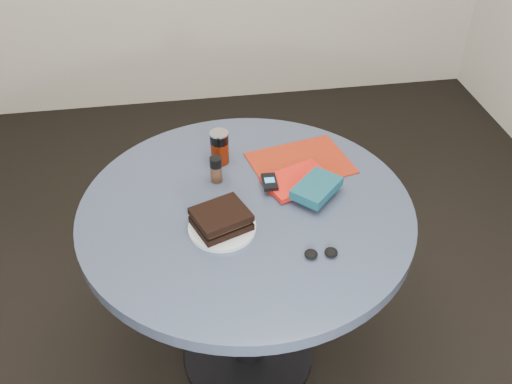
{
  "coord_description": "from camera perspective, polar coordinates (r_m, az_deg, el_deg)",
  "views": [
    {
      "loc": [
        -0.17,
        -1.29,
        1.85
      ],
      "look_at": [
        0.03,
        0.0,
        0.8
      ],
      "focal_mm": 40.0,
      "sensor_mm": 36.0,
      "label": 1
    }
  ],
  "objects": [
    {
      "name": "soda_can",
      "position": [
        1.85,
        -3.66,
        4.48
      ],
      "size": [
        0.06,
        0.06,
        0.11
      ],
      "color": "#661905",
      "rests_on": "table"
    },
    {
      "name": "ground",
      "position": [
        2.26,
        -0.78,
        -16.13
      ],
      "size": [
        4.0,
        4.0,
        0.0
      ],
      "primitive_type": "plane",
      "color": "black",
      "rests_on": "ground"
    },
    {
      "name": "novel",
      "position": [
        1.72,
        6.08,
        0.41
      ],
      "size": [
        0.18,
        0.18,
        0.03
      ],
      "primitive_type": "cube",
      "rotation": [
        0.0,
        0.0,
        0.79
      ],
      "color": "#114454",
      "rests_on": "red_book"
    },
    {
      "name": "red_book",
      "position": [
        1.78,
        4.16,
        1.16
      ],
      "size": [
        0.23,
        0.19,
        0.02
      ],
      "primitive_type": "cube",
      "rotation": [
        0.0,
        0.0,
        0.36
      ],
      "color": "red",
      "rests_on": "magazine"
    },
    {
      "name": "pepper_grinder",
      "position": [
        1.77,
        -4.01,
        2.29
      ],
      "size": [
        0.05,
        0.05,
        0.09
      ],
      "color": "#452D1D",
      "rests_on": "table"
    },
    {
      "name": "mp3_player",
      "position": [
        1.74,
        1.36,
        1.02
      ],
      "size": [
        0.05,
        0.08,
        0.01
      ],
      "color": "black",
      "rests_on": "red_book"
    },
    {
      "name": "plate",
      "position": [
        1.62,
        -3.4,
        -3.59
      ],
      "size": [
        0.25,
        0.25,
        0.01
      ],
      "primitive_type": "cylinder",
      "rotation": [
        0.0,
        0.0,
        -0.41
      ],
      "color": "silver",
      "rests_on": "table"
    },
    {
      "name": "magazine",
      "position": [
        1.87,
        4.45,
        2.9
      ],
      "size": [
        0.35,
        0.29,
        0.01
      ],
      "primitive_type": "cube",
      "rotation": [
        0.0,
        0.0,
        0.21
      ],
      "color": "maroon",
      "rests_on": "table"
    },
    {
      "name": "sandwich",
      "position": [
        1.6,
        -3.51,
        -2.7
      ],
      "size": [
        0.18,
        0.17,
        0.05
      ],
      "color": "black",
      "rests_on": "plate"
    },
    {
      "name": "headphones",
      "position": [
        1.55,
        6.53,
        -6.1
      ],
      "size": [
        0.09,
        0.04,
        0.02
      ],
      "color": "black",
      "rests_on": "table"
    },
    {
      "name": "table",
      "position": [
        1.81,
        -0.94,
        -5.37
      ],
      "size": [
        1.0,
        1.0,
        0.75
      ],
      "color": "black",
      "rests_on": "ground"
    }
  ]
}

